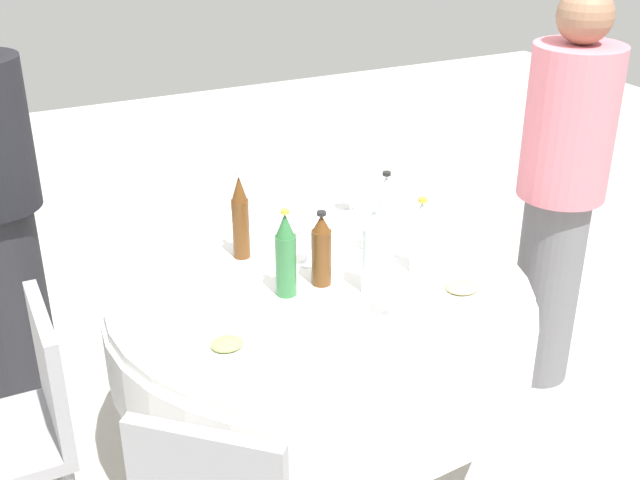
% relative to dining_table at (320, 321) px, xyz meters
% --- Properties ---
extents(ground_plane, '(10.00, 10.00, 0.00)m').
position_rel_dining_table_xyz_m(ground_plane, '(0.00, 0.00, -0.59)').
color(ground_plane, '#B7B2A8').
extents(dining_table, '(1.45, 1.45, 0.74)m').
position_rel_dining_table_xyz_m(dining_table, '(0.00, 0.00, 0.00)').
color(dining_table, white).
rests_on(dining_table, ground_plane).
extents(bottle_clear_rear, '(0.06, 0.06, 0.33)m').
position_rel_dining_table_xyz_m(bottle_clear_rear, '(-0.29, -0.07, 0.30)').
color(bottle_clear_rear, silver).
rests_on(bottle_clear_rear, dining_table).
extents(bottle_clear_west, '(0.07, 0.07, 0.27)m').
position_rel_dining_table_xyz_m(bottle_clear_west, '(-0.35, 0.07, 0.27)').
color(bottle_clear_west, silver).
rests_on(bottle_clear_west, dining_table).
extents(bottle_clear_north, '(0.07, 0.07, 0.31)m').
position_rel_dining_table_xyz_m(bottle_clear_north, '(-0.13, 0.12, 0.29)').
color(bottle_clear_north, silver).
rests_on(bottle_clear_north, dining_table).
extents(bottle_green_front, '(0.07, 0.07, 0.30)m').
position_rel_dining_table_xyz_m(bottle_green_front, '(0.13, 0.01, 0.29)').
color(bottle_green_front, '#2D6B38').
rests_on(bottle_green_front, dining_table).
extents(bottle_brown_outer, '(0.07, 0.07, 0.27)m').
position_rel_dining_table_xyz_m(bottle_brown_outer, '(-0.01, -0.00, 0.27)').
color(bottle_brown_outer, '#593314').
rests_on(bottle_brown_outer, dining_table).
extents(bottle_brown_left, '(0.06, 0.06, 0.32)m').
position_rel_dining_table_xyz_m(bottle_brown_left, '(0.16, -0.30, 0.30)').
color(bottle_brown_left, '#593314').
rests_on(bottle_brown_left, dining_table).
extents(wine_glass_front, '(0.07, 0.07, 0.14)m').
position_rel_dining_table_xyz_m(wine_glass_front, '(-0.37, -0.48, 0.25)').
color(wine_glass_front, white).
rests_on(wine_glass_front, dining_table).
extents(wine_glass_outer, '(0.06, 0.06, 0.14)m').
position_rel_dining_table_xyz_m(wine_glass_outer, '(-0.02, -0.14, 0.25)').
color(wine_glass_outer, white).
rests_on(wine_glass_outer, dining_table).
extents(wine_glass_left, '(0.07, 0.07, 0.15)m').
position_rel_dining_table_xyz_m(wine_glass_left, '(-0.13, -0.31, 0.25)').
color(wine_glass_left, white).
rests_on(wine_glass_left, dining_table).
extents(wine_glass_mid, '(0.07, 0.07, 0.15)m').
position_rel_dining_table_xyz_m(wine_glass_mid, '(-0.10, 0.29, 0.26)').
color(wine_glass_mid, white).
rests_on(wine_glass_mid, dining_table).
extents(plate_south, '(0.25, 0.25, 0.04)m').
position_rel_dining_table_xyz_m(plate_south, '(-0.39, 0.27, 0.16)').
color(plate_south, white).
rests_on(plate_south, dining_table).
extents(plate_near, '(0.23, 0.23, 0.02)m').
position_rel_dining_table_xyz_m(plate_near, '(0.32, -0.06, 0.15)').
color(plate_near, white).
rests_on(plate_near, dining_table).
extents(plate_east, '(0.22, 0.22, 0.04)m').
position_rel_dining_table_xyz_m(plate_east, '(0.42, 0.25, 0.16)').
color(plate_east, white).
rests_on(plate_east, dining_table).
extents(fork_west, '(0.11, 0.16, 0.00)m').
position_rel_dining_table_xyz_m(fork_west, '(0.27, 0.49, 0.15)').
color(fork_west, silver).
rests_on(fork_west, dining_table).
extents(knife_north, '(0.16, 0.11, 0.00)m').
position_rel_dining_table_xyz_m(knife_north, '(-0.51, -0.16, 0.15)').
color(knife_north, silver).
rests_on(knife_north, dining_table).
extents(person_rear, '(0.34, 0.34, 1.63)m').
position_rel_dining_table_xyz_m(person_rear, '(-1.08, -0.07, 0.26)').
color(person_rear, slate).
rests_on(person_rear, ground_plane).
extents(chair_mid, '(0.40, 0.40, 0.87)m').
position_rel_dining_table_xyz_m(chair_mid, '(1.00, 0.00, -0.07)').
color(chair_mid, '#99999E').
rests_on(chair_mid, ground_plane).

